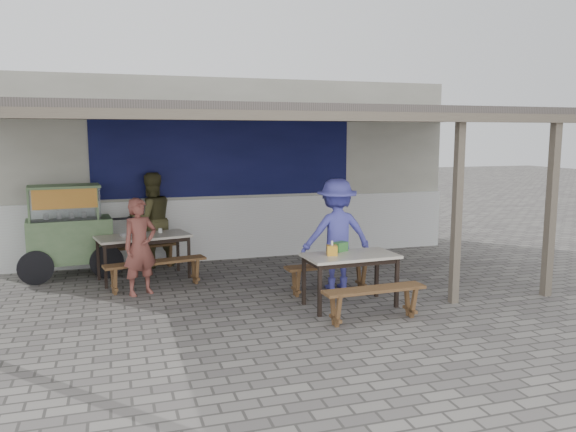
% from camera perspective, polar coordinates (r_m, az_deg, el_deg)
% --- Properties ---
extents(ground, '(60.00, 60.00, 0.00)m').
position_cam_1_polar(ground, '(8.41, -0.74, -8.46)').
color(ground, slate).
rests_on(ground, ground).
extents(back_wall, '(9.00, 1.28, 3.50)m').
position_cam_1_polar(back_wall, '(11.55, -5.86, 4.72)').
color(back_wall, beige).
rests_on(back_wall, ground).
extents(warung_roof, '(9.00, 4.21, 2.81)m').
position_cam_1_polar(warung_roof, '(8.93, -2.35, 10.14)').
color(warung_roof, '#504945').
rests_on(warung_roof, ground).
extents(table_left, '(1.62, 1.01, 0.75)m').
position_cam_1_polar(table_left, '(9.73, -14.49, -2.36)').
color(table_left, beige).
rests_on(table_left, ground).
extents(bench_left_street, '(1.62, 0.60, 0.45)m').
position_cam_1_polar(bench_left_street, '(9.13, -13.28, -5.12)').
color(bench_left_street, brown).
rests_on(bench_left_street, ground).
extents(bench_left_wall, '(1.62, 0.60, 0.45)m').
position_cam_1_polar(bench_left_wall, '(10.46, -15.42, -3.51)').
color(bench_left_wall, brown).
rests_on(bench_left_wall, ground).
extents(table_right, '(1.32, 0.75, 0.75)m').
position_cam_1_polar(table_right, '(7.98, 6.34, -4.46)').
color(table_right, beige).
rests_on(table_right, ground).
extents(bench_right_street, '(1.41, 0.34, 0.45)m').
position_cam_1_polar(bench_right_street, '(7.45, 8.74, -8.08)').
color(bench_right_street, brown).
rests_on(bench_right_street, ground).
extents(bench_right_wall, '(1.41, 0.34, 0.45)m').
position_cam_1_polar(bench_right_wall, '(8.68, 4.23, -5.66)').
color(bench_right_wall, brown).
rests_on(bench_right_wall, ground).
extents(vendor_cart, '(1.95, 0.91, 1.58)m').
position_cam_1_polar(vendor_cart, '(10.25, -21.42, -1.09)').
color(vendor_cart, '#6C895B').
rests_on(vendor_cart, ground).
extents(patron_street_side, '(0.64, 0.54, 1.48)m').
position_cam_1_polar(patron_street_side, '(8.78, -14.79, -3.04)').
color(patron_street_side, brown).
rests_on(patron_street_side, ground).
extents(patron_wall_side, '(1.00, 0.88, 1.74)m').
position_cam_1_polar(patron_wall_side, '(10.60, -13.71, -0.39)').
color(patron_wall_side, '#4D4929').
rests_on(patron_wall_side, ground).
extents(patron_right_table, '(1.16, 0.71, 1.74)m').
position_cam_1_polar(patron_right_table, '(8.85, 4.96, -1.85)').
color(patron_right_table, '#4E4FBE').
rests_on(patron_right_table, ground).
extents(tissue_box, '(0.17, 0.17, 0.14)m').
position_cam_1_polar(tissue_box, '(7.87, 4.49, -3.49)').
color(tissue_box, gold).
rests_on(tissue_box, table_right).
extents(donation_box, '(0.24, 0.21, 0.13)m').
position_cam_1_polar(donation_box, '(8.15, 5.32, -3.11)').
color(donation_box, '#3B7F38').
rests_on(donation_box, table_right).
extents(condiment_jar, '(0.07, 0.07, 0.08)m').
position_cam_1_polar(condiment_jar, '(9.89, -12.86, -1.45)').
color(condiment_jar, white).
rests_on(condiment_jar, table_left).
extents(condiment_bowl, '(0.22, 0.22, 0.05)m').
position_cam_1_polar(condiment_bowl, '(9.63, -16.16, -1.91)').
color(condiment_bowl, white).
rests_on(condiment_bowl, table_left).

